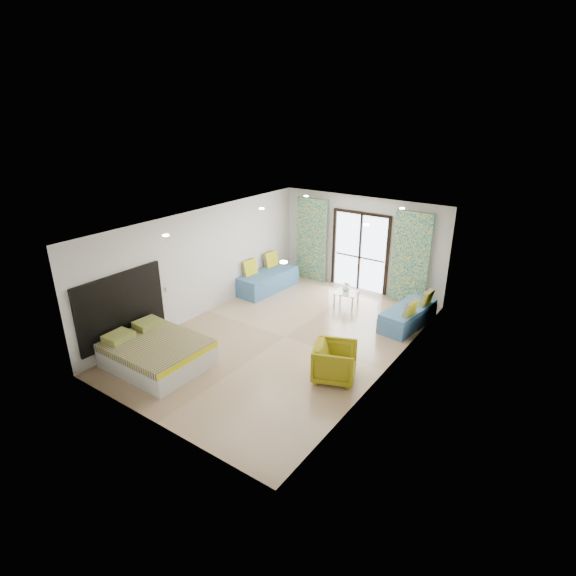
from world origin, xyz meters
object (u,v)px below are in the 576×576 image
Objects in this scene: daybed_left at (267,280)px; coffee_table at (347,293)px; daybed_right at (408,315)px; armchair at (335,360)px; bed at (156,353)px.

coffee_table is (2.42, 0.33, 0.03)m from daybed_left.
daybed_left is 1.11× the size of daybed_right.
daybed_right is at bearing 4.85° from daybed_left.
daybed_right is (4.23, 0.12, -0.04)m from daybed_left.
armchair is (-0.33, -3.05, 0.14)m from daybed_right.
daybed_right reaches higher than bed.
daybed_left reaches higher than coffee_table.
bed is at bearing -109.82° from coffee_table.
coffee_table is at bearing -179.91° from daybed_right.
daybed_right is at bearing -27.81° from armchair.
daybed_left reaches higher than armchair.
coffee_table is (1.78, 4.92, 0.06)m from bed.
daybed_left is 2.44m from coffee_table.
armchair is (3.90, -2.94, 0.10)m from daybed_left.
armchair is (3.26, 1.65, 0.13)m from bed.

